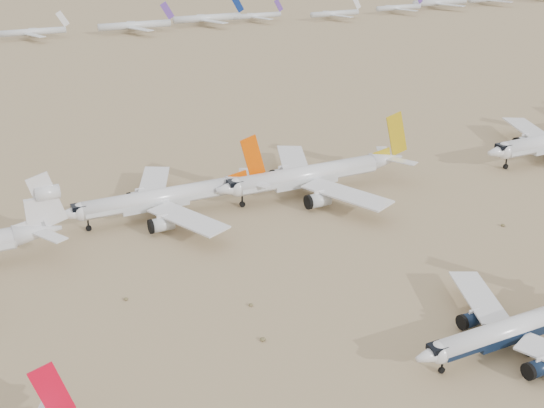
# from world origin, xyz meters

# --- Properties ---
(ground) EXTENTS (7000.00, 7000.00, 0.00)m
(ground) POSITION_xyz_m (0.00, 0.00, 0.00)
(ground) COLOR #917B54
(ground) RESTS_ON ground
(main_airliner) EXTENTS (40.83, 39.88, 14.41)m
(main_airliner) POSITION_xyz_m (6.96, -5.67, 3.96)
(main_airliner) COLOR silver
(main_airliner) RESTS_ON ground
(row2_gold_tail) EXTENTS (51.60, 50.46, 18.37)m
(row2_gold_tail) POSITION_xyz_m (9.55, 67.16, 5.14)
(row2_gold_tail) COLOR silver
(row2_gold_tail) RESTS_ON ground
(row2_orange_tail) EXTENTS (47.22, 46.19, 16.84)m
(row2_orange_tail) POSITION_xyz_m (-28.58, 70.08, 4.73)
(row2_orange_tail) COLOR silver
(row2_orange_tail) RESTS_ON ground
(distant_storage_row) EXTENTS (667.17, 55.24, 15.99)m
(distant_storage_row) POSITION_xyz_m (58.26, 333.00, 4.49)
(distant_storage_row) COLOR silver
(distant_storage_row) RESTS_ON ground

